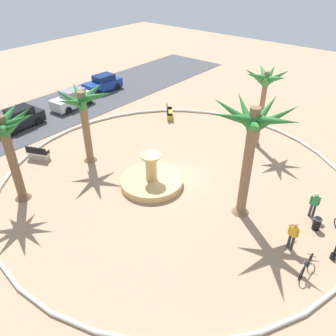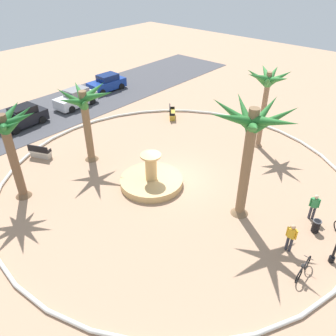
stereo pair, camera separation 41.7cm
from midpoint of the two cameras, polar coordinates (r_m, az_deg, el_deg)
The scene contains 17 objects.
ground_plane at distance 21.94m, azimuth 1.71°, elevation -1.98°, with size 80.00×80.00×0.00m, color tan.
plaza_curb at distance 21.88m, azimuth 1.72°, elevation -1.76°, with size 22.07×22.07×0.20m, color silver.
street_asphalt at distance 32.67m, azimuth -19.93°, elevation 8.36°, with size 48.00×8.00×0.03m, color #424247.
fountain at distance 21.35m, azimuth -2.24°, elevation -2.08°, with size 3.94×3.94×2.18m.
palm_tree_near_fountain at distance 20.17m, azimuth -24.96°, elevation 5.24°, with size 3.55×3.57×5.58m.
palm_tree_by_curb at distance 22.92m, azimuth -13.29°, elevation 9.59°, with size 4.01×3.79×5.30m.
palm_tree_mid_plaza at distance 17.14m, azimuth 14.41°, elevation 5.12°, with size 4.35×4.63×6.61m.
palm_tree_far_side at distance 24.79m, azimuth 16.77°, elevation 13.00°, with size 3.29×3.28×5.91m.
bench_east at distance 25.71m, azimuth -20.21°, elevation 2.39°, with size 1.11×1.66×1.00m.
bench_west at distance 30.16m, azimuth 1.06°, elevation 9.06°, with size 1.53×1.43×1.00m.
trash_bin at distance 19.66m, azimuth 24.18°, elevation -8.84°, with size 0.46×0.46×0.73m.
bicycle_by_lamppost at distance 17.21m, azimuth 22.42°, elevation -15.40°, with size 1.72×0.44×0.94m.
person_cyclist_helmet at distance 17.73m, azimuth 20.59°, elevation -10.71°, with size 0.22×0.53×1.65m.
person_cyclist_photo at distance 20.11m, azimuth 23.86°, elevation -5.80°, with size 0.31×0.50×1.61m.
parked_car_leftmost at distance 30.85m, azimuth -22.88°, elevation 7.86°, with size 4.11×2.14×1.67m.
parked_car_second at distance 33.45m, azimuth -14.86°, elevation 11.23°, with size 4.11×2.13×1.67m.
parked_car_third at distance 36.91m, azimuth -9.89°, elevation 13.87°, with size 4.07×2.05×1.67m.
Camera 2 is at (-13.89, -11.43, 12.56)m, focal length 36.30 mm.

